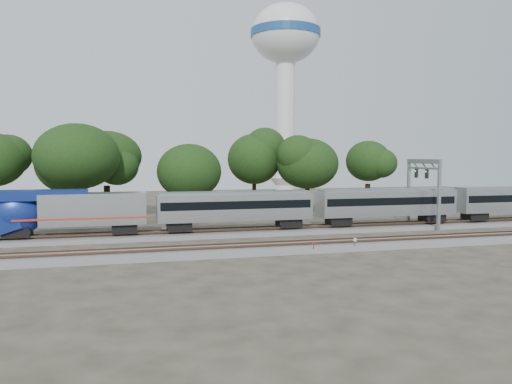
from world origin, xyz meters
TOP-DOWN VIEW (x-y plane):
  - ground at (0.00, 0.00)m, footprint 160.00×160.00m
  - track_far at (0.00, 6.00)m, footprint 160.00×5.00m
  - track_near at (0.00, -4.00)m, footprint 160.00×5.00m
  - train at (20.06, 6.00)m, footprint 87.82×3.02m
  - switch_stand_red at (6.03, -6.34)m, footprint 0.34×0.13m
  - switch_stand_white at (10.24, -5.75)m, footprint 0.36×0.12m
  - switch_lever at (8.15, -5.17)m, footprint 0.56×0.41m
  - water_tower at (22.63, 53.83)m, footprint 14.51×14.51m
  - signal_gantry at (24.72, 6.00)m, footprint 0.57×6.75m
  - tree_2 at (-15.60, 17.72)m, footprint 8.66×8.66m
  - tree_3 at (-12.40, 23.30)m, footprint 8.67×8.67m
  - tree_4 at (-1.90, 17.79)m, footprint 6.70×6.70m
  - tree_5 at (8.68, 25.34)m, footprint 8.29×8.29m
  - tree_6 at (15.33, 20.48)m, footprint 7.64×7.64m
  - tree_7 at (27.20, 25.07)m, footprint 7.95×7.95m

SIDE VIEW (x-z plane):
  - ground at x=0.00m, z-range 0.00..0.00m
  - switch_lever at x=8.15m, z-range 0.00..0.30m
  - track_far at x=0.00m, z-range -0.16..0.57m
  - track_near at x=0.00m, z-range -0.16..0.57m
  - switch_stand_red at x=6.03m, z-range 0.15..1.22m
  - switch_stand_white at x=10.24m, z-range 0.16..1.29m
  - train at x=20.06m, z-range 0.90..5.36m
  - signal_gantry at x=24.72m, z-range 1.88..10.08m
  - tree_4 at x=-1.90m, z-range 1.84..11.28m
  - tree_6 at x=15.33m, z-range 2.11..12.87m
  - tree_7 at x=27.20m, z-range 2.20..13.41m
  - tree_5 at x=8.68m, z-range 2.29..13.98m
  - tree_2 at x=-15.60m, z-range 2.40..14.61m
  - tree_3 at x=-12.40m, z-range 2.40..14.63m
  - water_tower at x=22.63m, z-range 9.67..49.84m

